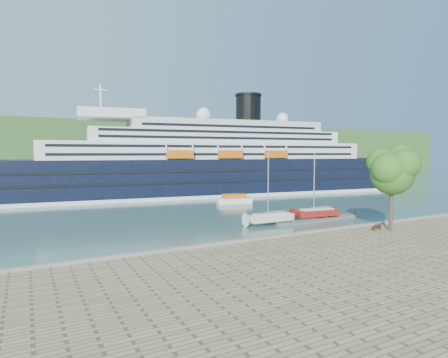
% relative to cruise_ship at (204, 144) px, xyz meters
% --- Properties ---
extents(ground, '(400.00, 400.00, 0.00)m').
position_rel_cruise_ship_xyz_m(ground, '(-3.33, -51.28, -13.15)').
color(ground, '#30564F').
rests_on(ground, ground).
extents(far_hillside, '(400.00, 50.00, 24.00)m').
position_rel_cruise_ship_xyz_m(far_hillside, '(-3.33, 93.72, -1.15)').
color(far_hillside, '#315923').
rests_on(far_hillside, ground).
extents(quay_coping, '(220.00, 0.50, 0.30)m').
position_rel_cruise_ship_xyz_m(quay_coping, '(-3.33, -51.48, -12.00)').
color(quay_coping, slate).
rests_on(quay_coping, promenade).
extents(cruise_ship, '(118.32, 30.91, 26.30)m').
position_rel_cruise_ship_xyz_m(cruise_ship, '(0.00, 0.00, 0.00)').
color(cruise_ship, black).
rests_on(cruise_ship, ground).
extents(park_bench, '(1.59, 0.84, 0.97)m').
position_rel_cruise_ship_xyz_m(park_bench, '(-0.93, -54.02, -11.66)').
color(park_bench, '#4E2416').
rests_on(park_bench, promenade).
extents(promenade_tree, '(7.09, 7.09, 11.75)m').
position_rel_cruise_ship_xyz_m(promenade_tree, '(0.27, -55.15, -6.28)').
color(promenade_tree, '#2A6019').
rests_on(promenade_tree, promenade).
extents(floating_pontoon, '(16.04, 3.25, 0.35)m').
position_rel_cruise_ship_xyz_m(floating_pontoon, '(0.80, -41.55, -12.97)').
color(floating_pontoon, slate).
rests_on(floating_pontoon, ground).
extents(sailboat_white_near, '(7.98, 2.40, 10.24)m').
position_rel_cruise_ship_xyz_m(sailboat_white_near, '(-7.71, -40.55, -8.03)').
color(sailboat_white_near, silver).
rests_on(sailboat_white_near, ground).
extents(sailboat_red, '(8.37, 3.25, 10.53)m').
position_rel_cruise_ship_xyz_m(sailboat_red, '(1.37, -40.39, -7.89)').
color(sailboat_red, maroon).
rests_on(sailboat_red, ground).
extents(tender_launch, '(7.79, 4.30, 2.04)m').
position_rel_cruise_ship_xyz_m(tender_launch, '(-0.97, -17.46, -12.13)').
color(tender_launch, '#D65E0C').
rests_on(tender_launch, ground).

